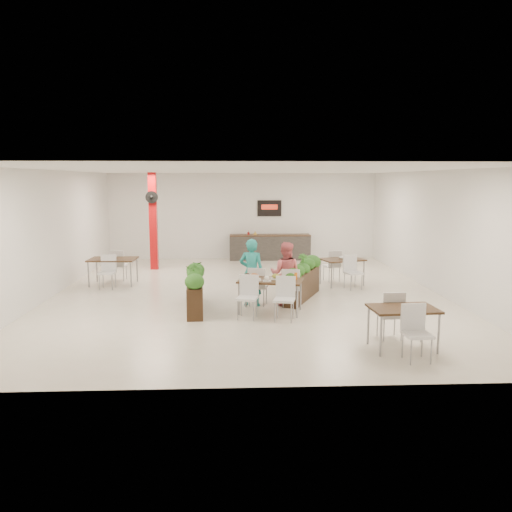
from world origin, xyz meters
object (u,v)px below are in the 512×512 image
Objects in this scene: planter_right at (302,278)px; side_table_b at (342,263)px; diner_man at (252,272)px; diner_woman at (285,274)px; red_column at (153,220)px; planter_left at (195,287)px; side_table_a at (113,262)px; side_table_c at (403,315)px; main_table at (270,285)px; service_counter at (270,246)px.

side_table_b is (1.35, 1.62, 0.11)m from planter_right.
diner_woman is (0.80, 0.00, -0.04)m from diner_man.
planter_left is (1.76, -5.36, -1.11)m from red_column.
side_table_a is 8.62m from side_table_c.
diner_man is at bearing 120.83° from main_table.
main_table and side_table_b have the same top height.
main_table is 5.33m from side_table_a.
planter_left reaches higher than side_table_a.
red_column reaches higher than diner_man.
planter_right is 1.24× the size of side_table_a.
main_table is 1.13× the size of side_table_c.
service_counter is at bearing 72.80° from planter_left.
side_table_c is (3.84, -2.89, 0.09)m from planter_left.
service_counter is 1.61× the size of main_table.
side_table_a is at bearing 133.96° from side_table_c.
main_table and side_table_c have the same top height.
service_counter is 6.97m from diner_man.
main_table is 1.56m from planter_right.
diner_man is at bearing 13.69° from planter_left.
main_table is at bearing -35.15° from side_table_a.
service_counter is at bearing 85.89° from main_table.
main_table is 1.17× the size of diner_man.
planter_right is 4.02m from side_table_c.
diner_man is 1.05× the size of diner_woman.
planter_right is 1.23× the size of side_table_c.
side_table_b is (5.71, -2.81, -1.02)m from red_column.
main_table is 0.78m from diner_man.
red_column is 2.00× the size of diner_man.
red_column is 6.73m from main_table.
main_table is at bearing -58.73° from red_column.
diner_man is at bearing -97.69° from service_counter.
diner_woman is 0.91× the size of side_table_b.
planter_right reaches higher than side_table_b.
side_table_b is at bearing -125.95° from diner_man.
side_table_c is (6.38, -5.79, -0.02)m from side_table_a.
service_counter reaches higher than side_table_c.
service_counter reaches higher than planter_left.
diner_man is at bearing 13.91° from diner_woman.
planter_left reaches higher than side_table_b.
side_table_b is 5.44m from side_table_c.
main_table is 1.12× the size of side_table_b.
side_table_c is at bearing -109.12° from side_table_b.
diner_woman is at bearing -91.09° from service_counter.
service_counter is 10.24m from side_table_c.
side_table_c is at bearing 132.34° from diner_woman.
diner_man is 4.09m from side_table_c.
main_table is 1.23× the size of diner_woman.
planter_right reaches higher than side_table_c.
service_counter is at bearing -83.78° from diner_man.
red_column reaches higher than planter_right.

